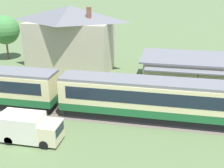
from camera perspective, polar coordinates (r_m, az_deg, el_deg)
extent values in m
plane|color=#566B42|center=(30.12, -0.45, -5.97)|extent=(600.00, 600.00, 0.00)
cube|color=#1E6033|center=(28.56, 9.74, -4.97)|extent=(20.25, 3.08, 0.80)
cube|color=beige|center=(27.93, 9.93, -2.11)|extent=(20.25, 3.08, 2.30)
cube|color=#192330|center=(27.89, 9.95, -1.89)|extent=(18.63, 3.12, 1.29)
cube|color=slate|center=(27.45, 10.10, 0.39)|extent=(20.25, 2.90, 0.30)
cube|color=black|center=(28.94, 9.64, -6.47)|extent=(19.44, 2.65, 0.88)
cylinder|color=black|center=(29.16, -3.72, -5.99)|extent=(0.90, 0.18, 0.90)
cylinder|color=black|center=(30.40, -3.01, -4.79)|extent=(0.90, 0.18, 0.90)
cylinder|color=black|center=(31.97, -17.48, -4.45)|extent=(0.90, 0.18, 0.90)
cylinder|color=black|center=(33.10, -16.33, -3.42)|extent=(0.90, 0.18, 0.90)
cube|color=#665B51|center=(29.26, 5.10, -6.91)|extent=(135.49, 3.60, 0.01)
cube|color=#4C4238|center=(28.63, 4.93, -7.54)|extent=(135.49, 0.12, 0.04)
cube|color=#4C4238|center=(29.89, 5.26, -6.25)|extent=(135.49, 0.12, 0.04)
cube|color=beige|center=(39.25, 16.32, 2.50)|extent=(13.11, 7.22, 3.54)
cube|color=slate|center=(38.72, 16.60, 5.12)|extent=(14.15, 7.80, 0.20)
cube|color=slate|center=(34.65, 17.02, 2.38)|extent=(12.58, 1.60, 0.16)
cylinder|color=brown|center=(34.61, 16.82, -0.45)|extent=(0.14, 0.14, 3.06)
cube|color=#BCB293|center=(43.13, -8.30, 7.56)|extent=(12.00, 7.28, 7.59)
pyramid|color=slate|center=(42.28, -8.65, 14.02)|extent=(12.95, 7.86, 2.21)
cube|color=brown|center=(39.86, -4.70, 13.93)|extent=(0.56, 0.56, 1.99)
cube|color=beige|center=(25.18, -12.27, -9.51)|extent=(1.63, 2.17, 1.72)
cube|color=#192330|center=(24.71, -10.55, -9.07)|extent=(0.03, 1.81, 0.76)
cube|color=silver|center=(26.18, -17.83, -8.14)|extent=(3.80, 2.26, 2.28)
cylinder|color=black|center=(24.87, -13.65, -11.90)|extent=(0.80, 0.26, 0.80)
cylinder|color=black|center=(26.41, -11.85, -9.64)|extent=(0.80, 0.26, 0.80)
cylinder|color=black|center=(26.30, -20.22, -10.73)|extent=(0.80, 0.26, 0.80)
cylinder|color=black|center=(27.76, -18.12, -8.68)|extent=(0.80, 0.26, 0.80)
cylinder|color=brown|center=(52.76, -20.49, 6.72)|extent=(0.30, 0.30, 3.67)
sphere|color=#427F3D|center=(52.11, -20.95, 10.24)|extent=(4.91, 4.91, 4.91)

